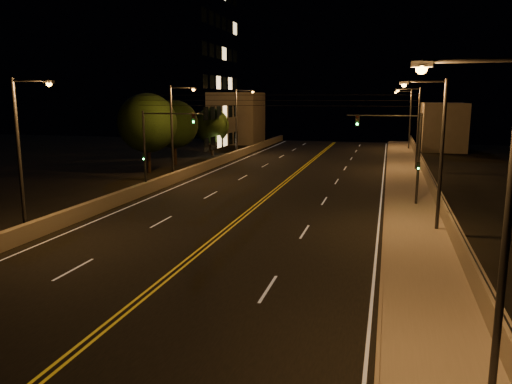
% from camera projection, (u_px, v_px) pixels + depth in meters
% --- Properties ---
extents(road, '(18.00, 120.00, 0.02)m').
position_uv_depth(road, '(233.00, 225.00, 30.32)').
color(road, black).
rests_on(road, ground).
extents(sidewalk, '(3.60, 120.00, 0.30)m').
position_uv_depth(sidewalk, '(419.00, 235.00, 27.57)').
color(sidewalk, gray).
rests_on(sidewalk, ground).
extents(curb, '(0.14, 120.00, 0.15)m').
position_uv_depth(curb, '(384.00, 234.00, 28.05)').
color(curb, gray).
rests_on(curb, ground).
extents(parapet_wall, '(0.30, 120.00, 1.00)m').
position_uv_depth(parapet_wall, '(451.00, 225.00, 27.03)').
color(parapet_wall, gray).
rests_on(parapet_wall, sidewalk).
extents(jersey_barrier, '(0.45, 120.00, 0.95)m').
position_uv_depth(jersey_barrier, '(92.00, 208.00, 32.67)').
color(jersey_barrier, gray).
rests_on(jersey_barrier, ground).
extents(distant_building_right, '(6.00, 10.00, 6.84)m').
position_uv_depth(distant_building_right, '(443.00, 127.00, 72.97)').
color(distant_building_right, gray).
rests_on(distant_building_right, ground).
extents(distant_building_left, '(8.00, 8.00, 8.41)m').
position_uv_depth(distant_building_left, '(236.00, 118.00, 83.82)').
color(distant_building_left, gray).
rests_on(distant_building_left, ground).
extents(parapet_rail, '(0.06, 120.00, 0.06)m').
position_uv_depth(parapet_rail, '(452.00, 216.00, 26.93)').
color(parapet_rail, black).
rests_on(parapet_rail, parapet_wall).
extents(lane_markings, '(17.32, 116.00, 0.00)m').
position_uv_depth(lane_markings, '(232.00, 225.00, 30.25)').
color(lane_markings, silver).
rests_on(lane_markings, road).
extents(streetlight_0, '(2.55, 0.28, 8.63)m').
position_uv_depth(streetlight_0, '(496.00, 208.00, 12.02)').
color(streetlight_0, '#2D2D33').
rests_on(streetlight_0, ground).
extents(streetlight_1, '(2.55, 0.28, 8.63)m').
position_uv_depth(streetlight_1, '(437.00, 146.00, 27.48)').
color(streetlight_1, '#2D2D33').
rests_on(streetlight_1, ground).
extents(streetlight_2, '(2.55, 0.28, 8.63)m').
position_uv_depth(streetlight_2, '(415.00, 123.00, 51.07)').
color(streetlight_2, '#2D2D33').
rests_on(streetlight_2, ground).
extents(streetlight_3, '(2.55, 0.28, 8.63)m').
position_uv_depth(streetlight_3, '(408.00, 116.00, 71.77)').
color(streetlight_3, '#2D2D33').
rests_on(streetlight_3, ground).
extents(streetlight_4, '(2.55, 0.28, 8.63)m').
position_uv_depth(streetlight_4, '(23.00, 147.00, 26.56)').
color(streetlight_4, '#2D2D33').
rests_on(streetlight_4, ground).
extents(streetlight_5, '(2.55, 0.28, 8.63)m').
position_uv_depth(streetlight_5, '(175.00, 127.00, 45.22)').
color(streetlight_5, '#2D2D33').
rests_on(streetlight_5, ground).
extents(streetlight_6, '(2.55, 0.28, 8.63)m').
position_uv_depth(streetlight_6, '(238.00, 118.00, 64.19)').
color(streetlight_6, '#2D2D33').
rests_on(streetlight_6, ground).
extents(traffic_signal_right, '(5.11, 0.31, 6.59)m').
position_uv_depth(traffic_signal_right, '(405.00, 149.00, 34.48)').
color(traffic_signal_right, '#2D2D33').
rests_on(traffic_signal_right, ground).
extents(traffic_signal_left, '(5.11, 0.31, 6.59)m').
position_uv_depth(traffic_signal_left, '(155.00, 143.00, 39.25)').
color(traffic_signal_left, '#2D2D33').
rests_on(traffic_signal_left, ground).
extents(overhead_wires, '(22.00, 0.03, 0.83)m').
position_uv_depth(overhead_wires, '(269.00, 100.00, 37.95)').
color(overhead_wires, black).
extents(building_tower, '(24.00, 15.00, 31.30)m').
position_uv_depth(building_tower, '(135.00, 40.00, 66.20)').
color(building_tower, gray).
rests_on(building_tower, ground).
extents(tree_0, '(5.96, 5.96, 8.07)m').
position_uv_depth(tree_0, '(147.00, 123.00, 50.20)').
color(tree_0, black).
rests_on(tree_0, ground).
extents(tree_1, '(5.42, 5.42, 7.35)m').
position_uv_depth(tree_1, '(174.00, 124.00, 56.44)').
color(tree_1, black).
rests_on(tree_1, ground).
extents(tree_2, '(4.61, 4.61, 6.25)m').
position_uv_depth(tree_2, '(212.00, 126.00, 65.81)').
color(tree_2, black).
rests_on(tree_2, ground).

